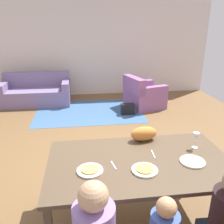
# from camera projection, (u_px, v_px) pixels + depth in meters

# --- Properties ---
(ground_plane) EXTENTS (7.09, 6.43, 0.02)m
(ground_plane) POSITION_uv_depth(u_px,v_px,m) (102.00, 142.00, 4.43)
(ground_plane) COLOR brown
(back_wall) EXTENTS (7.09, 0.10, 2.70)m
(back_wall) POSITION_uv_depth(u_px,v_px,m) (91.00, 49.00, 6.99)
(back_wall) COLOR silver
(back_wall) RESTS_ON ground_plane
(dining_table) EXTENTS (1.87, 1.08, 0.76)m
(dining_table) POSITION_uv_depth(u_px,v_px,m) (140.00, 166.00, 2.43)
(dining_table) COLOR brown
(dining_table) RESTS_ON ground_plane
(plate_near_man) EXTENTS (0.25, 0.25, 0.02)m
(plate_near_man) POSITION_uv_depth(u_px,v_px,m) (90.00, 171.00, 2.23)
(plate_near_man) COLOR silver
(plate_near_man) RESTS_ON dining_table
(pizza_near_man) EXTENTS (0.17, 0.17, 0.01)m
(pizza_near_man) POSITION_uv_depth(u_px,v_px,m) (90.00, 169.00, 2.23)
(pizza_near_man) COLOR tan
(pizza_near_man) RESTS_ON plate_near_man
(plate_near_child) EXTENTS (0.25, 0.25, 0.02)m
(plate_near_child) POSITION_uv_depth(u_px,v_px,m) (145.00, 170.00, 2.24)
(plate_near_child) COLOR silver
(plate_near_child) RESTS_ON dining_table
(pizza_near_child) EXTENTS (0.17, 0.17, 0.01)m
(pizza_near_child) POSITION_uv_depth(u_px,v_px,m) (145.00, 169.00, 2.23)
(pizza_near_child) COLOR gold
(pizza_near_child) RESTS_ON plate_near_child
(plate_near_woman) EXTENTS (0.25, 0.25, 0.02)m
(plate_near_woman) POSITION_uv_depth(u_px,v_px,m) (192.00, 162.00, 2.38)
(plate_near_woman) COLOR white
(plate_near_woman) RESTS_ON dining_table
(wine_glass) EXTENTS (0.07, 0.07, 0.19)m
(wine_glass) POSITION_uv_depth(u_px,v_px,m) (196.00, 137.00, 2.61)
(wine_glass) COLOR silver
(wine_glass) RESTS_ON dining_table
(fork) EXTENTS (0.04, 0.15, 0.01)m
(fork) POSITION_uv_depth(u_px,v_px,m) (113.00, 165.00, 2.33)
(fork) COLOR silver
(fork) RESTS_ON dining_table
(knife) EXTENTS (0.02, 0.17, 0.01)m
(knife) POSITION_uv_depth(u_px,v_px,m) (153.00, 154.00, 2.52)
(knife) COLOR silver
(knife) RESTS_ON dining_table
(cat) EXTENTS (0.34, 0.20, 0.17)m
(cat) POSITION_uv_depth(u_px,v_px,m) (144.00, 134.00, 2.80)
(cat) COLOR #CF7D35
(cat) RESTS_ON dining_table
(area_rug) EXTENTS (2.60, 1.80, 0.01)m
(area_rug) POSITION_uv_depth(u_px,v_px,m) (89.00, 111.00, 5.93)
(area_rug) COLOR #3D628C
(area_rug) RESTS_ON ground_plane
(couch) EXTENTS (1.79, 0.86, 0.82)m
(couch) POSITION_uv_depth(u_px,v_px,m) (37.00, 93.00, 6.45)
(couch) COLOR slate
(couch) RESTS_ON ground_plane
(armchair) EXTENTS (1.07, 1.06, 0.82)m
(armchair) POSITION_uv_depth(u_px,v_px,m) (143.00, 95.00, 6.16)
(armchair) COLOR #8F5B8F
(armchair) RESTS_ON ground_plane
(handbag) EXTENTS (0.32, 0.16, 0.26)m
(handbag) POSITION_uv_depth(u_px,v_px,m) (128.00, 109.00, 5.72)
(handbag) COLOR black
(handbag) RESTS_ON ground_plane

